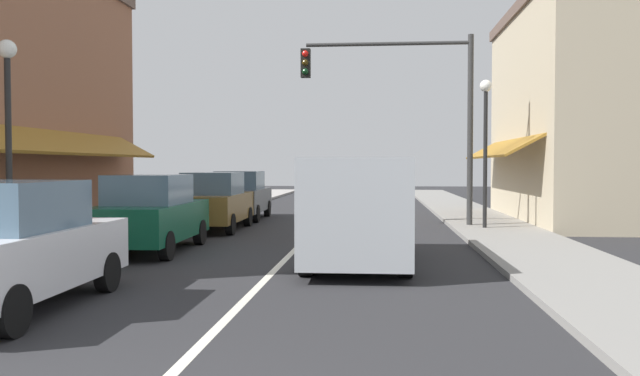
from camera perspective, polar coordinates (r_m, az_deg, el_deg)
The scene contains 13 objects.
ground_plane at distance 21.54m, azimuth -0.02°, elevation -3.26°, with size 80.00×80.00×0.00m, color #28282B.
sidewalk_left at distance 22.70m, azimuth -14.01°, elevation -2.90°, with size 2.60×56.00×0.12m, color #A39E99.
sidewalk_right at distance 21.74m, azimuth 14.59°, elevation -3.12°, with size 2.60×56.00×0.12m, color gray.
lane_center_stripe at distance 21.54m, azimuth -0.02°, elevation -3.26°, with size 0.14×52.00×0.01m, color silver.
storefront_right_block at distance 24.46m, azimuth 21.99°, elevation 6.26°, with size 5.66×10.20×7.70m.
parked_car_nearest_left at distance 9.75m, azimuth -25.83°, elevation -4.69°, with size 1.82×4.12×1.77m.
parked_car_second_left at distance 15.23m, azimuth -14.81°, elevation -2.21°, with size 1.86×4.14×1.77m.
parked_car_third_left at distance 19.86m, azimuth -9.38°, elevation -1.19°, with size 1.85×4.13×1.77m.
parked_car_far_left at distance 23.83m, azimuth -7.06°, elevation -0.65°, with size 1.87×4.14×1.77m.
van_in_lane at distance 13.01m, azimuth 3.35°, elevation -1.67°, with size 2.04×5.20×2.12m.
traffic_signal_mast_arm at distance 20.54m, azimuth 8.16°, elevation 8.02°, with size 5.39×0.50×6.05m.
street_lamp_left_near at distance 13.86m, azimuth -25.90°, elevation 6.02°, with size 0.36×0.36×4.40m.
street_lamp_right_mid at distance 19.86m, azimuth 14.45°, elevation 5.10°, with size 0.36×0.36×4.53m.
Camera 1 is at (1.95, -3.36, 1.98)m, focal length 36.13 mm.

